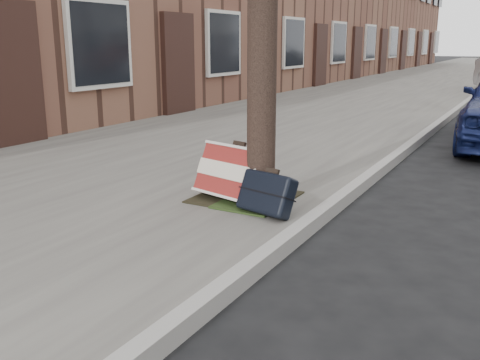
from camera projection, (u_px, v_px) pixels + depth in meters
The scene contains 5 objects.
ground at pixel (449, 316), 3.10m from camera, with size 120.00×120.00×0.00m, color black.
near_sidewalk at pixel (400, 88), 17.51m from camera, with size 5.00×70.00×0.12m, color slate.
dirt_patch at pixel (245, 197), 5.02m from camera, with size 0.85×0.85×0.01m, color black.
suitcase_red at pixel (232, 174), 4.86m from camera, with size 0.67×0.19×0.49m, color maroon.
suitcase_navy at pixel (267, 193), 4.48m from camera, with size 0.49×0.16×0.35m, color black.
Camera 1 is at (0.30, -3.04, 1.55)m, focal length 40.00 mm.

